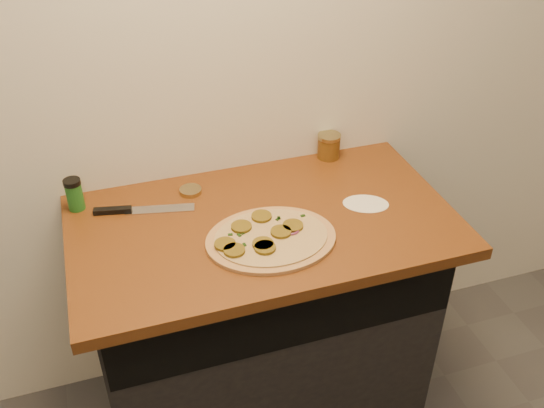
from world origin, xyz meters
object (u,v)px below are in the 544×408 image
object	(u,v)px
pizza	(270,238)
chefs_knife	(135,210)
spice_shaker	(74,194)
salsa_jar	(329,146)

from	to	relation	value
pizza	chefs_knife	xyz separation A→B (m)	(-0.36, 0.28, -0.00)
pizza	spice_shaker	world-z (taller)	spice_shaker
chefs_knife	pizza	bearing A→B (deg)	-37.30
pizza	spice_shaker	size ratio (longest dim) A/B	3.71
salsa_jar	spice_shaker	xyz separation A→B (m)	(-0.89, -0.05, 0.01)
pizza	salsa_jar	bearing A→B (deg)	48.83
chefs_knife	salsa_jar	distance (m)	0.73
salsa_jar	spice_shaker	bearing A→B (deg)	-176.49
salsa_jar	spice_shaker	size ratio (longest dim) A/B	0.85
salsa_jar	pizza	bearing A→B (deg)	-131.17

